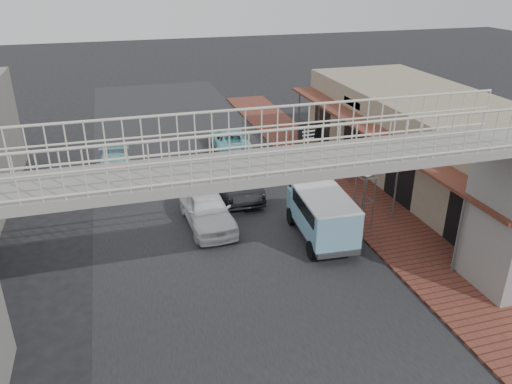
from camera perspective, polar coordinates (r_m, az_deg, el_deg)
ground at (r=18.23m, az=-2.25°, el=-7.56°), size 120.00×120.00×0.00m
road_strip at (r=18.23m, az=-2.25°, el=-7.55°), size 10.00×60.00×0.01m
sidewalk at (r=22.81m, az=11.86°, el=-1.01°), size 3.00×40.00×0.10m
shophouse_row at (r=25.18m, az=20.28°, el=5.24°), size 7.20×18.00×4.00m
footbridge at (r=13.30m, az=1.78°, el=-4.75°), size 16.40×2.40×6.34m
white_hatchback at (r=20.21m, az=-5.64°, el=-1.91°), size 1.93×4.33×1.45m
dark_sedan at (r=22.96m, az=-2.53°, el=1.69°), size 1.70×4.73×1.55m
angkot_curb at (r=28.71m, az=-3.08°, el=6.02°), size 2.16×4.32×1.17m
angkot_far at (r=24.82m, az=-15.97°, el=2.16°), size 2.04×4.45×1.26m
angkot_van at (r=19.00m, az=7.61°, el=-2.17°), size 2.02×4.00×1.91m
motorcycle_near at (r=26.94m, az=6.91°, el=4.56°), size 1.77×0.65×0.92m
motorcycle_far at (r=26.99m, az=8.68°, el=4.66°), size 1.83×1.22×1.07m
street_clock at (r=19.37m, az=12.54°, el=2.35°), size 0.76×0.65×2.97m
arrow_sign at (r=24.44m, az=7.54°, el=6.94°), size 1.67×1.08×2.83m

